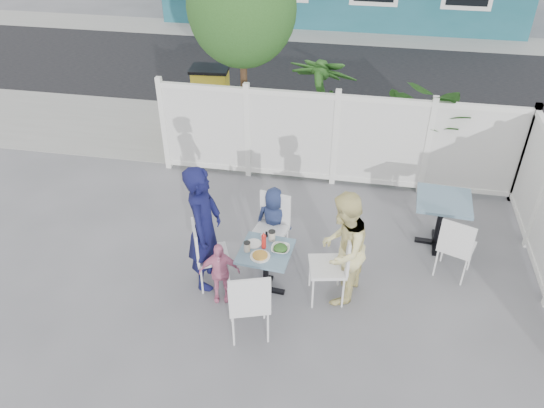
% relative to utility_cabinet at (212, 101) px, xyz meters
% --- Properties ---
extents(ground, '(80.00, 80.00, 0.00)m').
position_rel_utility_cabinet_xyz_m(ground, '(2.43, -4.00, -0.61)').
color(ground, slate).
extents(near_sidewalk, '(24.00, 2.60, 0.01)m').
position_rel_utility_cabinet_xyz_m(near_sidewalk, '(2.43, -0.20, -0.61)').
color(near_sidewalk, gray).
rests_on(near_sidewalk, ground).
extents(street, '(24.00, 5.00, 0.01)m').
position_rel_utility_cabinet_xyz_m(street, '(2.43, 3.50, -0.61)').
color(street, black).
rests_on(street, ground).
extents(far_sidewalk, '(24.00, 1.60, 0.01)m').
position_rel_utility_cabinet_xyz_m(far_sidewalk, '(2.43, 6.60, -0.61)').
color(far_sidewalk, gray).
rests_on(far_sidewalk, ground).
extents(fence_back, '(5.86, 0.08, 1.60)m').
position_rel_utility_cabinet_xyz_m(fence_back, '(2.53, -1.60, 0.17)').
color(fence_back, white).
rests_on(fence_back, ground).
extents(tree, '(1.80, 1.62, 3.59)m').
position_rel_utility_cabinet_xyz_m(tree, '(0.83, -0.70, 1.98)').
color(tree, '#382316').
rests_on(tree, ground).
extents(utility_cabinet, '(0.69, 0.52, 1.22)m').
position_rel_utility_cabinet_xyz_m(utility_cabinet, '(0.00, 0.00, 0.00)').
color(utility_cabinet, yellow).
rests_on(utility_cabinet, ground).
extents(potted_shrub_a, '(1.24, 1.24, 1.99)m').
position_rel_utility_cabinet_xyz_m(potted_shrub_a, '(2.24, -0.90, 0.38)').
color(potted_shrub_a, '#254C1A').
rests_on(potted_shrub_a, ground).
extents(potted_shrub_b, '(2.11, 2.11, 1.78)m').
position_rel_utility_cabinet_xyz_m(potted_shrub_b, '(4.12, -1.00, 0.28)').
color(potted_shrub_b, '#254C1A').
rests_on(potted_shrub_b, ground).
extents(main_table, '(0.68, 0.68, 0.67)m').
position_rel_utility_cabinet_xyz_m(main_table, '(1.91, -4.36, -0.10)').
color(main_table, '#3A5F74').
rests_on(main_table, ground).
extents(spare_table, '(0.78, 0.78, 0.77)m').
position_rel_utility_cabinet_xyz_m(spare_table, '(4.14, -2.98, -0.01)').
color(spare_table, '#3A5F74').
rests_on(spare_table, ground).
extents(chair_left, '(0.55, 0.56, 0.94)m').
position_rel_utility_cabinet_xyz_m(chair_left, '(1.14, -4.36, -0.06)').
color(chair_left, white).
rests_on(chair_left, ground).
extents(chair_right, '(0.53, 0.54, 1.01)m').
position_rel_utility_cabinet_xyz_m(chair_right, '(2.77, -4.31, -0.02)').
color(chair_right, white).
rests_on(chair_right, ground).
extents(chair_back, '(0.51, 0.50, 0.96)m').
position_rel_utility_cabinet_xyz_m(chair_back, '(1.87, -3.64, -0.05)').
color(chair_back, white).
rests_on(chair_back, ground).
extents(chair_near, '(0.58, 0.56, 1.02)m').
position_rel_utility_cabinet_xyz_m(chair_near, '(1.88, -5.17, -0.02)').
color(chair_near, white).
rests_on(chair_near, ground).
extents(chair_spare, '(0.54, 0.54, 0.94)m').
position_rel_utility_cabinet_xyz_m(chair_spare, '(4.27, -3.66, -0.06)').
color(chair_spare, white).
rests_on(chair_spare, ground).
extents(man, '(0.42, 0.64, 1.73)m').
position_rel_utility_cabinet_xyz_m(man, '(1.13, -4.31, 0.25)').
color(man, '#10123F').
rests_on(man, ground).
extents(woman, '(0.74, 0.86, 1.53)m').
position_rel_utility_cabinet_xyz_m(woman, '(2.84, -4.29, 0.15)').
color(woman, yellow).
rests_on(woman, ground).
extents(boy, '(0.52, 0.36, 1.00)m').
position_rel_utility_cabinet_xyz_m(boy, '(1.86, -3.51, -0.11)').
color(boy, navy).
rests_on(boy, ground).
extents(toddler, '(0.54, 0.33, 0.86)m').
position_rel_utility_cabinet_xyz_m(toddler, '(1.38, -4.60, -0.18)').
color(toddler, pink).
rests_on(toddler, ground).
extents(plate_main, '(0.25, 0.25, 0.02)m').
position_rel_utility_cabinet_xyz_m(plate_main, '(1.87, -4.49, 0.06)').
color(plate_main, white).
rests_on(plate_main, main_table).
extents(plate_side, '(0.20, 0.20, 0.01)m').
position_rel_utility_cabinet_xyz_m(plate_side, '(1.74, -4.27, 0.06)').
color(plate_side, white).
rests_on(plate_side, main_table).
extents(salad_bowl, '(0.23, 0.23, 0.06)m').
position_rel_utility_cabinet_xyz_m(salad_bowl, '(2.09, -4.34, 0.08)').
color(salad_bowl, white).
rests_on(salad_bowl, main_table).
extents(coffee_cup_a, '(0.08, 0.08, 0.12)m').
position_rel_utility_cabinet_xyz_m(coffee_cup_a, '(1.69, -4.41, 0.11)').
color(coffee_cup_a, beige).
rests_on(coffee_cup_a, main_table).
extents(coffee_cup_b, '(0.09, 0.09, 0.13)m').
position_rel_utility_cabinet_xyz_m(coffee_cup_b, '(1.95, -4.15, 0.12)').
color(coffee_cup_b, beige).
rests_on(coffee_cup_b, main_table).
extents(ketchup_bottle, '(0.06, 0.06, 0.19)m').
position_rel_utility_cabinet_xyz_m(ketchup_bottle, '(1.88, -4.31, 0.15)').
color(ketchup_bottle, red).
rests_on(ketchup_bottle, main_table).
extents(salt_shaker, '(0.03, 0.03, 0.07)m').
position_rel_utility_cabinet_xyz_m(salt_shaker, '(1.82, -4.14, 0.09)').
color(salt_shaker, white).
rests_on(salt_shaker, main_table).
extents(pepper_shaker, '(0.03, 0.03, 0.07)m').
position_rel_utility_cabinet_xyz_m(pepper_shaker, '(1.87, -4.09, 0.09)').
color(pepper_shaker, black).
rests_on(pepper_shaker, main_table).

